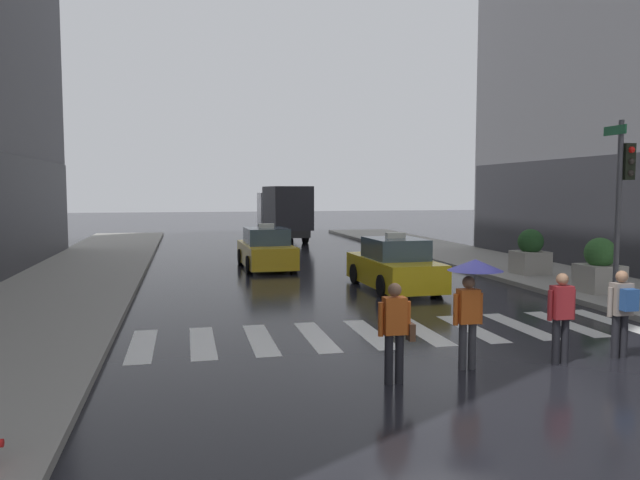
{
  "coord_description": "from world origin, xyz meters",
  "views": [
    {
      "loc": [
        -4.51,
        -9.67,
        3.14
      ],
      "look_at": [
        -0.61,
        8.0,
        1.66
      ],
      "focal_mm": 34.49,
      "sensor_mm": 36.0,
      "label": 1
    }
  ],
  "objects_px": {
    "taxi_second": "(266,250)",
    "pedestrian_with_handbag": "(395,327)",
    "traffic_light_pole": "(622,185)",
    "pedestrian_with_backpack": "(622,307)",
    "pedestrian_with_umbrella": "(473,283)",
    "planter_near_corner": "(600,267)",
    "box_truck": "(284,211)",
    "pedestrian_plain_coat": "(561,312)",
    "planter_mid_block": "(530,253)",
    "taxi_lead": "(394,266)"
  },
  "relations": [
    {
      "from": "traffic_light_pole",
      "to": "pedestrian_with_umbrella",
      "type": "xyz_separation_m",
      "value": [
        -6.35,
        -4.3,
        -1.74
      ]
    },
    {
      "from": "pedestrian_with_umbrella",
      "to": "planter_near_corner",
      "type": "bearing_deg",
      "value": 40.32
    },
    {
      "from": "box_truck",
      "to": "planter_mid_block",
      "type": "xyz_separation_m",
      "value": [
        6.15,
        -17.38,
        -0.98
      ]
    },
    {
      "from": "planter_mid_block",
      "to": "pedestrian_with_umbrella",
      "type": "bearing_deg",
      "value": -125.82
    },
    {
      "from": "taxi_lead",
      "to": "pedestrian_with_backpack",
      "type": "bearing_deg",
      "value": -80.59
    },
    {
      "from": "taxi_lead",
      "to": "pedestrian_with_backpack",
      "type": "height_order",
      "value": "taxi_lead"
    },
    {
      "from": "traffic_light_pole",
      "to": "pedestrian_with_umbrella",
      "type": "bearing_deg",
      "value": -145.9
    },
    {
      "from": "planter_near_corner",
      "to": "box_truck",
      "type": "bearing_deg",
      "value": 105.55
    },
    {
      "from": "box_truck",
      "to": "pedestrian_with_backpack",
      "type": "distance_m",
      "value": 27.4
    },
    {
      "from": "pedestrian_with_backpack",
      "to": "pedestrian_plain_coat",
      "type": "distance_m",
      "value": 1.28
    },
    {
      "from": "taxi_lead",
      "to": "box_truck",
      "type": "bearing_deg",
      "value": 91.7
    },
    {
      "from": "taxi_second",
      "to": "planter_mid_block",
      "type": "relative_size",
      "value": 2.87
    },
    {
      "from": "pedestrian_plain_coat",
      "to": "planter_mid_block",
      "type": "height_order",
      "value": "planter_mid_block"
    },
    {
      "from": "box_truck",
      "to": "pedestrian_with_umbrella",
      "type": "relative_size",
      "value": 3.91
    },
    {
      "from": "taxi_second",
      "to": "pedestrian_with_handbag",
      "type": "distance_m",
      "value": 15.19
    },
    {
      "from": "taxi_second",
      "to": "pedestrian_with_handbag",
      "type": "relative_size",
      "value": 2.78
    },
    {
      "from": "pedestrian_with_backpack",
      "to": "planter_mid_block",
      "type": "bearing_deg",
      "value": 67.27
    },
    {
      "from": "box_truck",
      "to": "planter_near_corner",
      "type": "bearing_deg",
      "value": -74.45
    },
    {
      "from": "traffic_light_pole",
      "to": "pedestrian_with_backpack",
      "type": "bearing_deg",
      "value": -127.83
    },
    {
      "from": "taxi_second",
      "to": "pedestrian_plain_coat",
      "type": "xyz_separation_m",
      "value": [
        3.44,
        -14.71,
        0.21
      ]
    },
    {
      "from": "pedestrian_with_backpack",
      "to": "planter_near_corner",
      "type": "distance_m",
      "value": 7.13
    },
    {
      "from": "pedestrian_plain_coat",
      "to": "planter_mid_block",
      "type": "bearing_deg",
      "value": 61.35
    },
    {
      "from": "pedestrian_with_handbag",
      "to": "planter_mid_block",
      "type": "relative_size",
      "value": 1.03
    },
    {
      "from": "pedestrian_plain_coat",
      "to": "planter_mid_block",
      "type": "relative_size",
      "value": 1.03
    },
    {
      "from": "taxi_second",
      "to": "pedestrian_with_handbag",
      "type": "xyz_separation_m",
      "value": [
        0.11,
        -15.19,
        0.21
      ]
    },
    {
      "from": "pedestrian_with_handbag",
      "to": "planter_near_corner",
      "type": "distance_m",
      "value": 10.72
    },
    {
      "from": "pedestrian_with_handbag",
      "to": "taxi_lead",
      "type": "bearing_deg",
      "value": 70.78
    },
    {
      "from": "taxi_second",
      "to": "pedestrian_with_backpack",
      "type": "distance_m",
      "value": 15.43
    },
    {
      "from": "pedestrian_with_handbag",
      "to": "traffic_light_pole",
      "type": "bearing_deg",
      "value": 31.13
    },
    {
      "from": "planter_mid_block",
      "to": "taxi_second",
      "type": "bearing_deg",
      "value": 151.89
    },
    {
      "from": "taxi_lead",
      "to": "pedestrian_with_umbrella",
      "type": "relative_size",
      "value": 2.36
    },
    {
      "from": "pedestrian_with_backpack",
      "to": "planter_mid_block",
      "type": "height_order",
      "value": "planter_mid_block"
    },
    {
      "from": "taxi_lead",
      "to": "planter_near_corner",
      "type": "bearing_deg",
      "value": -26.48
    },
    {
      "from": "traffic_light_pole",
      "to": "taxi_second",
      "type": "distance_m",
      "value": 13.39
    },
    {
      "from": "planter_mid_block",
      "to": "pedestrian_plain_coat",
      "type": "bearing_deg",
      "value": -118.65
    },
    {
      "from": "box_truck",
      "to": "pedestrian_with_umbrella",
      "type": "distance_m",
      "value": 27.35
    },
    {
      "from": "taxi_lead",
      "to": "pedestrian_with_handbag",
      "type": "height_order",
      "value": "taxi_lead"
    },
    {
      "from": "taxi_second",
      "to": "planter_near_corner",
      "type": "relative_size",
      "value": 2.87
    },
    {
      "from": "traffic_light_pole",
      "to": "planter_near_corner",
      "type": "xyz_separation_m",
      "value": [
        0.65,
        1.64,
        -2.38
      ]
    },
    {
      "from": "taxi_second",
      "to": "pedestrian_with_umbrella",
      "type": "bearing_deg",
      "value": -83.41
    },
    {
      "from": "traffic_light_pole",
      "to": "box_truck",
      "type": "relative_size",
      "value": 0.63
    },
    {
      "from": "taxi_lead",
      "to": "pedestrian_with_umbrella",
      "type": "xyz_separation_m",
      "value": [
        -1.59,
        -8.63,
        0.79
      ]
    },
    {
      "from": "pedestrian_with_handbag",
      "to": "pedestrian_plain_coat",
      "type": "xyz_separation_m",
      "value": [
        3.32,
        0.48,
        0.01
      ]
    },
    {
      "from": "traffic_light_pole",
      "to": "taxi_lead",
      "type": "height_order",
      "value": "traffic_light_pole"
    },
    {
      "from": "pedestrian_with_handbag",
      "to": "planter_mid_block",
      "type": "xyz_separation_m",
      "value": [
        8.77,
        10.45,
        -0.06
      ]
    },
    {
      "from": "taxi_lead",
      "to": "taxi_second",
      "type": "distance_m",
      "value": 6.91
    },
    {
      "from": "box_truck",
      "to": "planter_near_corner",
      "type": "relative_size",
      "value": 4.75
    },
    {
      "from": "pedestrian_with_umbrella",
      "to": "pedestrian_plain_coat",
      "type": "height_order",
      "value": "pedestrian_with_umbrella"
    },
    {
      "from": "pedestrian_with_backpack",
      "to": "pedestrian_with_handbag",
      "type": "bearing_deg",
      "value": -173.71
    },
    {
      "from": "taxi_second",
      "to": "pedestrian_with_backpack",
      "type": "relative_size",
      "value": 2.78
    }
  ]
}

